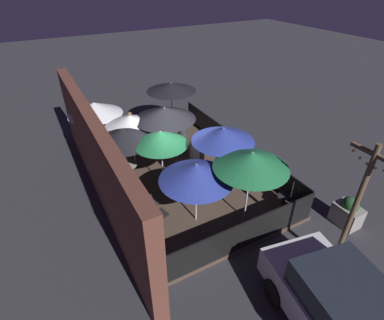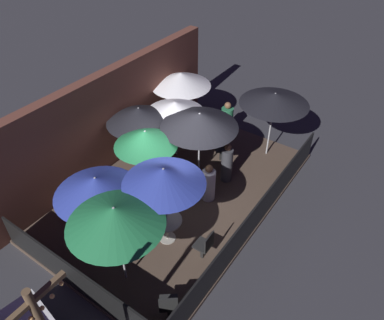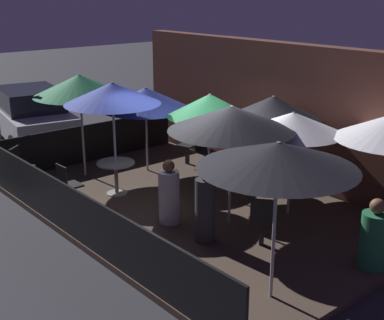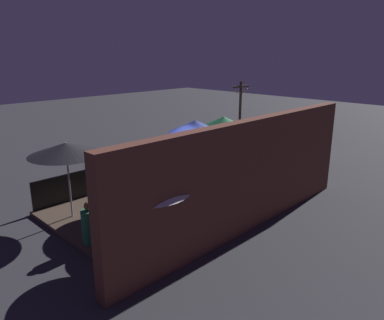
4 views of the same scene
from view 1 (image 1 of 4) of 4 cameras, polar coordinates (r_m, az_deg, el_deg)
name	(u,v)px [view 1 (image 1 of 4)]	position (r m, az deg, el deg)	size (l,w,h in m)	color
ground_plane	(179,176)	(11.35, -2.51, -3.02)	(60.00, 60.00, 0.00)	#2D2D33
patio_deck	(179,174)	(11.32, -2.52, -2.77)	(8.12, 5.15, 0.12)	#47382D
building_wall	(97,159)	(9.79, -17.62, 0.13)	(9.72, 0.36, 3.21)	brown
fence_front	(235,146)	(12.15, 8.18, 2.63)	(7.92, 0.05, 0.95)	black
fence_side_left	(245,235)	(8.41, 10.03, -13.86)	(0.05, 4.95, 0.95)	black
patio_umbrella_0	(123,135)	(10.16, -13.08, 4.66)	(2.03, 2.03, 2.12)	#B2B2B7
patio_umbrella_1	(223,135)	(9.29, 5.98, 4.85)	(1.99, 1.99, 2.41)	#B2B2B7
patio_umbrella_2	(252,160)	(8.24, 11.29, -0.01)	(2.11, 2.11, 2.39)	#B2B2B7
patio_umbrella_3	(171,87)	(13.45, -3.99, 13.71)	(2.18, 2.18, 2.31)	#B2B2B7
patio_umbrella_4	(130,121)	(11.20, -11.73, 7.37)	(1.90, 1.90, 2.04)	#B2B2B7
patio_umbrella_5	(95,108)	(12.37, -18.05, 9.32)	(2.12, 2.12, 2.15)	#B2B2B7
patio_umbrella_6	(196,172)	(8.26, 0.84, -2.30)	(2.13, 2.13, 2.03)	#B2B2B7
patio_umbrella_7	(161,138)	(9.68, -5.98, 4.19)	(1.78, 1.78, 2.15)	#B2B2B7
patio_umbrella_8	(165,113)	(11.12, -5.23, 8.83)	(2.29, 2.29, 2.25)	#B2B2B7
dining_table_0	(127,168)	(10.83, -12.23, -1.46)	(0.73, 0.73, 0.72)	#9E998E
dining_table_1	(221,177)	(10.16, 5.46, -3.29)	(0.80, 0.80, 0.71)	#9E998E
patio_chair_0	(287,195)	(9.95, 17.69, -6.34)	(0.56, 0.56, 0.91)	black
patio_chair_1	(151,203)	(9.28, -7.83, -8.07)	(0.41, 0.41, 0.91)	black
patio_chair_2	(247,169)	(10.80, 10.50, -1.67)	(0.41, 0.41, 0.92)	black
patio_chair_3	(162,137)	(12.75, -5.79, 4.47)	(0.56, 0.56, 0.92)	black
patio_chair_4	(158,214)	(8.83, -6.46, -10.25)	(0.48, 0.48, 0.95)	black
patron_0	(183,139)	(12.28, -1.78, 4.08)	(0.36, 0.36, 1.36)	#333338
patron_1	(131,126)	(13.88, -11.58, 6.44)	(0.55, 0.55, 1.16)	#236642
patron_2	(195,151)	(11.53, 0.49, 1.63)	(0.56, 0.56, 1.24)	silver
planter_box	(348,212)	(10.27, 27.51, -8.86)	(0.80, 0.56, 0.99)	gray
light_post	(355,206)	(7.83, 28.66, -7.70)	(1.10, 0.12, 3.70)	brown
parked_car_0	(347,317)	(7.33, 27.35, -25.03)	(4.11, 2.33, 1.62)	silver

